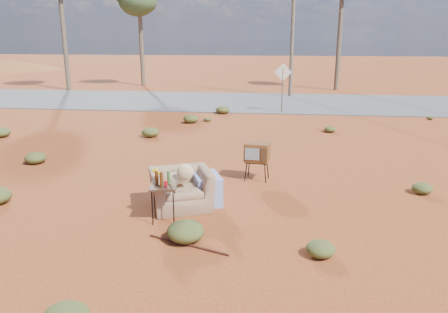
# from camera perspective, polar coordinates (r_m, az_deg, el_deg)

# --- Properties ---
(ground) EXTENTS (140.00, 140.00, 0.00)m
(ground) POSITION_cam_1_polar(r_m,az_deg,el_deg) (8.49, -2.24, -7.77)
(ground) COLOR #96441E
(ground) RESTS_ON ground
(highway) EXTENTS (140.00, 7.00, 0.04)m
(highway) POSITION_cam_1_polar(r_m,az_deg,el_deg) (22.98, 3.72, 7.14)
(highway) COLOR #565659
(highway) RESTS_ON ground
(armchair) EXTENTS (1.54, 1.34, 1.04)m
(armchair) POSITION_cam_1_polar(r_m,az_deg,el_deg) (8.81, -4.99, -3.55)
(armchair) COLOR #88654A
(armchair) RESTS_ON ground
(tv_unit) EXTENTS (0.62, 0.53, 0.91)m
(tv_unit) POSITION_cam_1_polar(r_m,az_deg,el_deg) (10.38, 4.36, 0.51)
(tv_unit) COLOR black
(tv_unit) RESTS_ON ground
(side_table) EXTENTS (0.55, 0.55, 0.98)m
(side_table) POSITION_cam_1_polar(r_m,az_deg,el_deg) (8.15, -8.16, -3.55)
(side_table) COLOR #382314
(side_table) RESTS_ON ground
(rusty_bar) EXTENTS (1.44, 0.58, 0.04)m
(rusty_bar) POSITION_cam_1_polar(r_m,az_deg,el_deg) (7.39, -4.78, -11.40)
(rusty_bar) COLOR #511F15
(rusty_bar) RESTS_ON ground
(road_sign) EXTENTS (0.78, 0.06, 2.19)m
(road_sign) POSITION_cam_1_polar(r_m,az_deg,el_deg) (19.79, 7.69, 10.00)
(road_sign) COLOR brown
(road_sign) RESTS_ON ground
(eucalyptus_near_left) EXTENTS (3.20, 3.20, 6.60)m
(eucalyptus_near_left) POSITION_cam_1_polar(r_m,az_deg,el_deg) (31.18, -10.99, 19.10)
(eucalyptus_near_left) COLOR brown
(eucalyptus_near_left) RESTS_ON ground
(utility_pole_center) EXTENTS (1.40, 0.20, 8.00)m
(utility_pole_center) POSITION_cam_1_polar(r_m,az_deg,el_deg) (25.22, 8.99, 17.13)
(utility_pole_center) COLOR brown
(utility_pole_center) RESTS_ON ground
(scrub_patch) EXTENTS (17.49, 8.07, 0.33)m
(scrub_patch) POSITION_cam_1_polar(r_m,az_deg,el_deg) (12.70, -2.78, 0.83)
(scrub_patch) COLOR #4C5424
(scrub_patch) RESTS_ON ground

